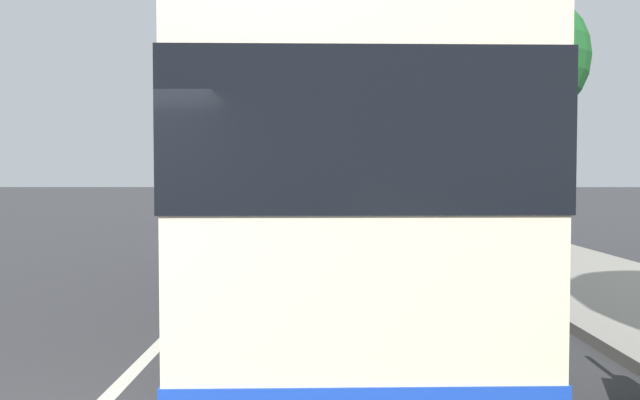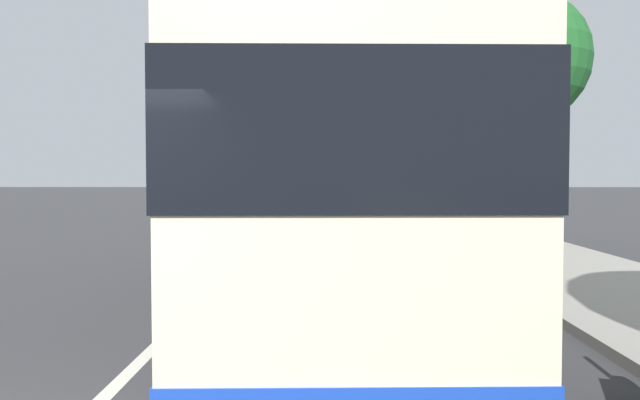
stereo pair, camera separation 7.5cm
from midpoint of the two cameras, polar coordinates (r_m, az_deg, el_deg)
The scene contains 7 objects.
sidewalk_curb at distance 15.04m, azimuth 19.67°, elevation -5.25°, with size 110.00×3.60×0.14m, color #9E998E.
lane_divider_line at distance 14.37m, azimuth -7.22°, elevation -5.75°, with size 110.00×0.16×0.01m, color silver.
coach_bus at distance 9.90m, azimuth 0.99°, elevation 1.33°, with size 12.24×2.90×3.18m.
car_oncoming at distance 26.18m, azimuth -0.24°, elevation -0.54°, with size 4.42×2.01×1.55m.
car_behind_bus at distance 24.85m, azimuth -8.41°, elevation -0.76°, with size 4.21×2.02×1.52m.
roadside_tree_mid_block at distance 17.64m, azimuth 17.97°, elevation 11.89°, with size 3.42×3.42×6.74m.
utility_pole at distance 23.30m, azimuth 13.40°, elevation 8.12°, with size 0.21×0.21×8.84m, color slate.
Camera 2 is at (-4.10, -1.99, 1.98)m, focal length 35.49 mm.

